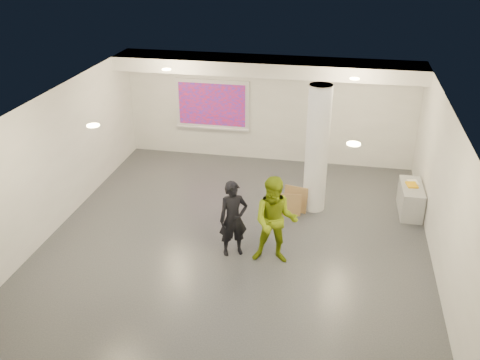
% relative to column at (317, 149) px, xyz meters
% --- Properties ---
extents(floor, '(8.00, 9.00, 0.01)m').
position_rel_column_xyz_m(floor, '(-1.50, -1.80, -1.50)').
color(floor, '#34373C').
rests_on(floor, ground).
extents(ceiling, '(8.00, 9.00, 0.01)m').
position_rel_column_xyz_m(ceiling, '(-1.50, -1.80, 1.50)').
color(ceiling, silver).
rests_on(ceiling, floor).
extents(wall_back, '(8.00, 0.01, 3.00)m').
position_rel_column_xyz_m(wall_back, '(-1.50, 2.70, 0.00)').
color(wall_back, silver).
rests_on(wall_back, floor).
extents(wall_front, '(8.00, 0.01, 3.00)m').
position_rel_column_xyz_m(wall_front, '(-1.50, -6.30, 0.00)').
color(wall_front, silver).
rests_on(wall_front, floor).
extents(wall_left, '(0.01, 9.00, 3.00)m').
position_rel_column_xyz_m(wall_left, '(-5.50, -1.80, 0.00)').
color(wall_left, silver).
rests_on(wall_left, floor).
extents(wall_right, '(0.01, 9.00, 3.00)m').
position_rel_column_xyz_m(wall_right, '(2.50, -1.80, 0.00)').
color(wall_right, silver).
rests_on(wall_right, floor).
extents(soffit_band, '(8.00, 1.10, 0.36)m').
position_rel_column_xyz_m(soffit_band, '(-1.50, 2.15, 1.32)').
color(soffit_band, white).
rests_on(soffit_band, ceiling).
extents(downlight_nw, '(0.22, 0.22, 0.02)m').
position_rel_column_xyz_m(downlight_nw, '(-3.70, 0.70, 1.48)').
color(downlight_nw, '#FFE68F').
rests_on(downlight_nw, ceiling).
extents(downlight_ne, '(0.22, 0.22, 0.02)m').
position_rel_column_xyz_m(downlight_ne, '(0.70, 0.70, 1.48)').
color(downlight_ne, '#FFE68F').
rests_on(downlight_ne, ceiling).
extents(downlight_sw, '(0.22, 0.22, 0.02)m').
position_rel_column_xyz_m(downlight_sw, '(-3.70, -3.30, 1.48)').
color(downlight_sw, '#FFE68F').
rests_on(downlight_sw, ceiling).
extents(downlight_se, '(0.22, 0.22, 0.02)m').
position_rel_column_xyz_m(downlight_se, '(0.70, -3.30, 1.48)').
color(downlight_se, '#FFE68F').
rests_on(downlight_se, ceiling).
extents(column, '(0.52, 0.52, 3.00)m').
position_rel_column_xyz_m(column, '(0.00, 0.00, 0.00)').
color(column, white).
rests_on(column, floor).
extents(projection_screen, '(2.10, 0.13, 1.42)m').
position_rel_column_xyz_m(projection_screen, '(-3.10, 2.65, 0.03)').
color(projection_screen, white).
rests_on(projection_screen, wall_back).
extents(credenza, '(0.51, 1.17, 0.68)m').
position_rel_column_xyz_m(credenza, '(2.22, 0.22, -1.16)').
color(credenza, '#979A9D').
rests_on(credenza, floor).
extents(papers_stack, '(0.28, 0.32, 0.02)m').
position_rel_column_xyz_m(papers_stack, '(2.25, 0.41, -0.81)').
color(papers_stack, white).
rests_on(papers_stack, credenza).
extents(postit_pad, '(0.28, 0.35, 0.03)m').
position_rel_column_xyz_m(postit_pad, '(2.20, 0.25, -0.81)').
color(postit_pad, '#F7B20D').
rests_on(postit_pad, credenza).
extents(cardboard_back, '(0.48, 0.14, 0.52)m').
position_rel_column_xyz_m(cardboard_back, '(-0.50, -0.45, -1.24)').
color(cardboard_back, olive).
rests_on(cardboard_back, floor).
extents(cardboard_front, '(0.58, 0.28, 0.61)m').
position_rel_column_xyz_m(cardboard_front, '(-0.41, -0.23, -1.20)').
color(cardboard_front, olive).
rests_on(cardboard_front, floor).
extents(woman, '(0.69, 0.60, 1.60)m').
position_rel_column_xyz_m(woman, '(-1.47, -2.27, -0.70)').
color(woman, black).
rests_on(woman, floor).
extents(man, '(0.93, 0.75, 1.83)m').
position_rel_column_xyz_m(man, '(-0.61, -2.38, -0.59)').
color(man, olive).
rests_on(man, floor).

